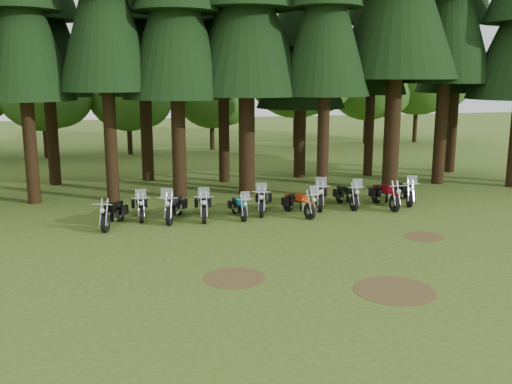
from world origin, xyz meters
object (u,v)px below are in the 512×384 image
motorcycle_5 (263,201)px  motorcycle_6 (299,204)px  motorcycle_10 (405,193)px  motorcycle_0 (113,214)px  motorcycle_8 (347,196)px  motorcycle_7 (319,196)px  motorcycle_4 (239,207)px  motorcycle_9 (385,196)px  motorcycle_1 (140,207)px  motorcycle_2 (174,207)px  motorcycle_3 (203,206)px

motorcycle_5 → motorcycle_6: (1.32, -0.85, -0.02)m
motorcycle_5 → motorcycle_10: bearing=19.5°
motorcycle_0 → motorcycle_8: motorcycle_8 is taller
motorcycle_5 → motorcycle_6: 1.57m
motorcycle_7 → motorcycle_10: motorcycle_7 is taller
motorcycle_4 → motorcycle_9: motorcycle_4 is taller
motorcycle_5 → motorcycle_9: size_ratio=0.95×
motorcycle_8 → motorcycle_1: bearing=178.9°
motorcycle_10 → motorcycle_1: bearing=-165.5°
motorcycle_2 → motorcycle_10: motorcycle_2 is taller
motorcycle_2 → motorcycle_3: 1.17m
motorcycle_3 → motorcycle_9: bearing=7.3°
motorcycle_9 → motorcycle_10: motorcycle_10 is taller
motorcycle_8 → motorcycle_9: motorcycle_8 is taller
motorcycle_3 → motorcycle_4: bearing=-0.8°
motorcycle_4 → motorcycle_5: motorcycle_5 is taller
motorcycle_0 → motorcycle_6: 7.46m
motorcycle_5 → motorcycle_6: bearing=-14.7°
motorcycle_1 → motorcycle_4: (3.91, -0.90, -0.04)m
motorcycle_5 → motorcycle_0: bearing=-154.7°
motorcycle_7 → motorcycle_9: 2.90m
motorcycle_2 → motorcycle_3: motorcycle_2 is taller
motorcycle_4 → motorcycle_10: motorcycle_10 is taller
motorcycle_3 → motorcycle_5: size_ratio=1.02×
motorcycle_4 → motorcycle_7: (3.79, 0.90, 0.10)m
motorcycle_5 → motorcycle_9: 5.46m
motorcycle_0 → motorcycle_8: bearing=24.5°
motorcycle_10 → motorcycle_4: bearing=-159.4°
motorcycle_7 → motorcycle_9: (2.81, -0.70, -0.01)m
motorcycle_2 → motorcycle_10: bearing=22.1°
motorcycle_4 → motorcycle_10: (7.88, 0.74, 0.07)m
motorcycle_8 → motorcycle_9: 1.66m
motorcycle_1 → motorcycle_10: bearing=-0.8°
motorcycle_4 → motorcycle_6: (2.47, -0.28, 0.05)m
motorcycle_0 → motorcycle_10: size_ratio=0.97×
motorcycle_4 → motorcycle_7: bearing=10.4°
motorcycle_7 → motorcycle_9: bearing=2.7°
motorcycle_5 → motorcycle_10: 6.72m
motorcycle_0 → motorcycle_1: (1.08, 1.09, -0.02)m
motorcycle_0 → motorcycle_5: size_ratio=0.96×
motorcycle_3 → motorcycle_8: 6.47m
motorcycle_2 → motorcycle_8: bearing=22.9°
motorcycle_6 → motorcycle_1: bearing=153.6°
motorcycle_0 → motorcycle_8: (10.01, 0.91, 0.00)m
motorcycle_0 → motorcycle_2: size_ratio=0.95×
motorcycle_5 → motorcycle_9: (5.44, -0.37, 0.01)m
motorcycle_7 → motorcycle_2: bearing=-157.5°
motorcycle_2 → motorcycle_6: (5.07, -0.52, -0.03)m
motorcycle_2 → motorcycle_10: 10.49m
motorcycle_1 → motorcycle_7: 7.70m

